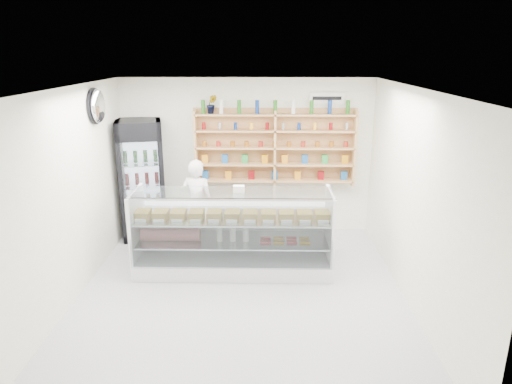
{
  "coord_description": "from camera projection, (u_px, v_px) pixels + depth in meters",
  "views": [
    {
      "loc": [
        0.3,
        -5.61,
        3.23
      ],
      "look_at": [
        0.19,
        0.9,
        1.22
      ],
      "focal_mm": 32.0,
      "sensor_mm": 36.0,
      "label": 1
    }
  ],
  "objects": [
    {
      "name": "potted_plant",
      "position": [
        212.0,
        104.0,
        7.87
      ],
      "size": [
        0.2,
        0.17,
        0.32
      ],
      "primitive_type": "imported",
      "rotation": [
        0.0,
        0.0,
        0.13
      ],
      "color": "#1E6626",
      "rests_on": "wall_shelving"
    },
    {
      "name": "wall_shelving",
      "position": [
        275.0,
        148.0,
        8.08
      ],
      "size": [
        2.84,
        0.28,
        1.33
      ],
      "color": "tan",
      "rests_on": "back_wall"
    },
    {
      "name": "shop_worker",
      "position": [
        197.0,
        204.0,
        7.66
      ],
      "size": [
        0.63,
        0.49,
        1.55
      ],
      "primitive_type": "imported",
      "rotation": [
        0.0,
        0.0,
        2.9
      ],
      "color": "silver",
      "rests_on": "floor"
    },
    {
      "name": "room",
      "position": [
        240.0,
        199.0,
        5.91
      ],
      "size": [
        5.0,
        5.0,
        5.0
      ],
      "color": "#B1B0B6",
      "rests_on": "ground"
    },
    {
      "name": "wall_sign",
      "position": [
        327.0,
        98.0,
        7.93
      ],
      "size": [
        0.62,
        0.03,
        0.2
      ],
      "primitive_type": "cube",
      "color": "white",
      "rests_on": "back_wall"
    },
    {
      "name": "security_mirror",
      "position": [
        98.0,
        106.0,
        6.78
      ],
      "size": [
        0.15,
        0.5,
        0.5
      ],
      "primitive_type": "ellipsoid",
      "color": "silver",
      "rests_on": "left_wall"
    },
    {
      "name": "display_counter",
      "position": [
        233.0,
        249.0,
        6.95
      ],
      "size": [
        2.94,
        0.88,
        1.28
      ],
      "color": "white",
      "rests_on": "floor"
    },
    {
      "name": "drinks_cooler",
      "position": [
        142.0,
        179.0,
        8.07
      ],
      "size": [
        0.91,
        0.9,
        2.11
      ],
      "rotation": [
        0.0,
        0.0,
        0.24
      ],
      "color": "black",
      "rests_on": "floor"
    }
  ]
}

